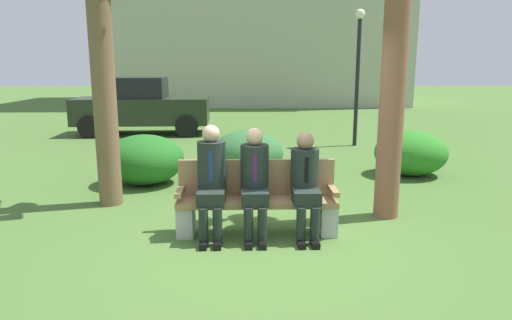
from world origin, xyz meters
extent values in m
plane|color=#46692E|center=(0.00, 0.00, 0.00)|extent=(80.00, 80.00, 0.00)
cube|color=#99754C|center=(-0.07, 0.27, 0.42)|extent=(1.94, 0.44, 0.07)
cube|color=#99754C|center=(-0.07, 0.46, 0.68)|extent=(1.94, 0.06, 0.45)
cube|color=#99754C|center=(-1.00, 0.27, 0.55)|extent=(0.08, 0.44, 0.06)
cube|color=#99754C|center=(0.86, 0.27, 0.55)|extent=(0.08, 0.44, 0.06)
cube|color=#B9B9B9|center=(-0.94, 0.27, 0.19)|extent=(0.20, 0.37, 0.38)
cube|color=#B9B9B9|center=(0.80, 0.27, 0.19)|extent=(0.20, 0.37, 0.38)
cube|color=#1E2823|center=(-0.62, 0.10, 0.53)|extent=(0.32, 0.38, 0.16)
cylinder|color=#1E2823|center=(-0.70, -0.09, 0.23)|extent=(0.11, 0.11, 0.45)
cylinder|color=#1E2823|center=(-0.54, -0.09, 0.23)|extent=(0.11, 0.11, 0.45)
cube|color=black|center=(-0.70, -0.15, 0.04)|extent=(0.09, 0.22, 0.07)
cube|color=black|center=(-0.54, -0.15, 0.04)|extent=(0.09, 0.22, 0.07)
cylinder|color=#1E2823|center=(-0.62, 0.29, 0.87)|extent=(0.34, 0.34, 0.58)
cube|color=navy|center=(-0.62, 0.12, 0.89)|extent=(0.05, 0.01, 0.37)
sphere|color=tan|center=(-0.62, 0.29, 1.25)|extent=(0.21, 0.21, 0.21)
cube|color=#1E2823|center=(-0.10, 0.10, 0.53)|extent=(0.32, 0.38, 0.16)
cylinder|color=#1E2823|center=(-0.18, -0.09, 0.23)|extent=(0.11, 0.11, 0.45)
cylinder|color=#1E2823|center=(-0.02, -0.09, 0.23)|extent=(0.11, 0.11, 0.45)
cube|color=black|center=(-0.18, -0.15, 0.04)|extent=(0.09, 0.22, 0.07)
cube|color=black|center=(-0.02, -0.15, 0.04)|extent=(0.09, 0.22, 0.07)
cylinder|color=#1E2823|center=(-0.10, 0.29, 0.85)|extent=(0.34, 0.34, 0.54)
cube|color=#4C1951|center=(-0.10, 0.12, 0.87)|extent=(0.05, 0.01, 0.34)
sphere|color=tan|center=(-0.10, 0.29, 1.21)|extent=(0.21, 0.21, 0.21)
cube|color=#1E2823|center=(0.51, 0.10, 0.53)|extent=(0.32, 0.38, 0.16)
cylinder|color=#1E2823|center=(0.43, -0.09, 0.23)|extent=(0.11, 0.11, 0.45)
cylinder|color=#1E2823|center=(0.59, -0.09, 0.23)|extent=(0.11, 0.11, 0.45)
cube|color=black|center=(0.43, -0.15, 0.04)|extent=(0.09, 0.22, 0.07)
cube|color=black|center=(0.59, -0.15, 0.04)|extent=(0.09, 0.22, 0.07)
cylinder|color=#1E2823|center=(0.51, 0.29, 0.82)|extent=(0.34, 0.34, 0.48)
cube|color=black|center=(0.51, 0.12, 0.84)|extent=(0.05, 0.01, 0.31)
sphere|color=#9E7556|center=(0.51, 0.29, 1.16)|extent=(0.21, 0.21, 0.21)
cylinder|color=brown|center=(1.72, 0.90, 2.01)|extent=(0.33, 0.33, 4.01)
cylinder|color=brown|center=(-2.23, 1.59, 1.67)|extent=(0.34, 0.34, 3.34)
ellipsoid|color=#306834|center=(-0.17, 3.33, 0.42)|extent=(1.36, 1.25, 0.85)
ellipsoid|color=#2B7B22|center=(2.92, 3.30, 0.42)|extent=(1.35, 1.24, 0.84)
ellipsoid|color=#21661F|center=(-1.96, 2.76, 0.43)|extent=(1.39, 1.27, 0.87)
cube|color=#232D1E|center=(-3.24, 8.71, 0.70)|extent=(3.94, 1.66, 0.76)
cube|color=black|center=(-3.39, 8.70, 1.38)|extent=(1.73, 1.40, 0.60)
cylinder|color=black|center=(-1.89, 9.52, 0.32)|extent=(0.64, 0.16, 0.64)
cylinder|color=black|center=(-1.85, 7.96, 0.32)|extent=(0.64, 0.16, 0.64)
cylinder|color=black|center=(-4.62, 9.45, 0.32)|extent=(0.64, 0.16, 0.64)
cylinder|color=black|center=(-4.58, 7.89, 0.32)|extent=(0.64, 0.16, 0.64)
cylinder|color=black|center=(2.63, 6.52, 1.57)|extent=(0.10, 0.10, 3.14)
sphere|color=white|center=(2.63, 6.52, 3.26)|extent=(0.24, 0.24, 0.24)
camera|label=1|loc=(-0.23, -5.12, 2.06)|focal=32.32mm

